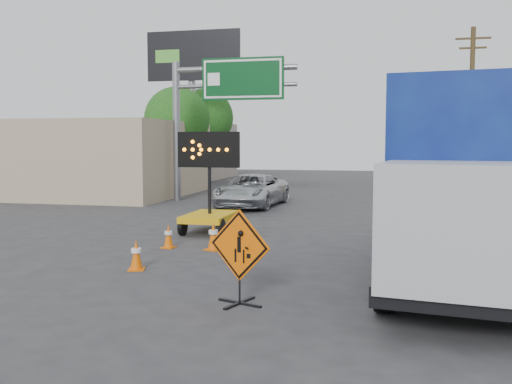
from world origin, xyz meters
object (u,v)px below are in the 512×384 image
(arrow_board, at_px, (210,210))
(box_truck, at_px, (465,193))
(construction_sign, at_px, (240,254))
(pickup_truck, at_px, (252,190))

(arrow_board, distance_m, box_truck, 8.68)
(construction_sign, distance_m, box_truck, 5.11)
(construction_sign, relative_size, arrow_board, 0.53)
(construction_sign, height_order, box_truck, box_truck)
(construction_sign, relative_size, box_truck, 0.19)
(construction_sign, xyz_separation_m, pickup_truck, (-3.43, 15.26, -0.18))
(arrow_board, bearing_deg, pickup_truck, 94.09)
(pickup_truck, bearing_deg, construction_sign, -73.18)
(pickup_truck, relative_size, box_truck, 0.59)
(arrow_board, relative_size, pickup_truck, 0.62)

